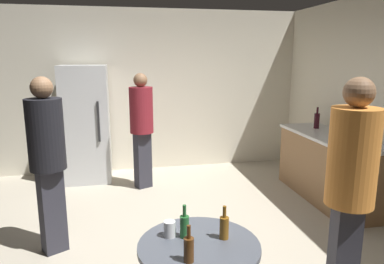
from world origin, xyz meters
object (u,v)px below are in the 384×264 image
foreground_table (199,259)px  beer_bottle_green (184,226)px  wine_bottle_on_counter (317,120)px  kettle (349,137)px  beer_bottle_brown (189,248)px  plastic_cup_white (170,229)px  beer_bottle_amber (224,227)px  person_in_orange_shirt (350,182)px  refrigerator (86,124)px  person_in_maroon_shirt (142,122)px  person_in_black_shirt (47,152)px

foreground_table → beer_bottle_green: size_ratio=3.48×
wine_bottle_on_counter → foreground_table: size_ratio=0.39×
kettle → beer_bottle_brown: kettle is taller
kettle → foreground_table: bearing=-142.9°
plastic_cup_white → beer_bottle_amber: bearing=-15.2°
person_in_orange_shirt → foreground_table: bearing=20.9°
foreground_table → person_in_orange_shirt: person_in_orange_shirt is taller
refrigerator → foreground_table: bearing=-74.4°
beer_bottle_amber → person_in_orange_shirt: bearing=2.1°
person_in_maroon_shirt → person_in_orange_shirt: bearing=-1.4°
foreground_table → beer_bottle_green: bearing=125.3°
beer_bottle_brown → person_in_maroon_shirt: 3.27m
beer_bottle_amber → plastic_cup_white: size_ratio=2.09×
kettle → beer_bottle_green: kettle is taller
kettle → person_in_orange_shirt: (-1.11, -1.61, 0.08)m
refrigerator → wine_bottle_on_counter: 3.48m
wine_bottle_on_counter → plastic_cup_white: size_ratio=2.82×
beer_bottle_brown → plastic_cup_white: size_ratio=2.09×
person_in_black_shirt → person_in_orange_shirt: bearing=29.4°
kettle → refrigerator: bearing=149.3°
beer_bottle_green → person_in_black_shirt: person_in_black_shirt is taller
foreground_table → beer_bottle_amber: beer_bottle_amber is taller
person_in_orange_shirt → person_in_maroon_shirt: (-1.29, 3.01, -0.06)m
beer_bottle_brown → foreground_table: bearing=60.8°
foreground_table → person_in_orange_shirt: (1.12, 0.07, 0.43)m
wine_bottle_on_counter → person_in_black_shirt: 3.68m
foreground_table → beer_bottle_brown: (-0.10, -0.18, 0.19)m
plastic_cup_white → person_in_maroon_shirt: bearing=90.1°
kettle → wine_bottle_on_counter: (0.10, 0.90, 0.05)m
beer_bottle_brown → plastic_cup_white: (-0.07, 0.32, -0.03)m
wine_bottle_on_counter → kettle: bearing=-96.4°
kettle → person_in_black_shirt: (-3.39, -0.24, 0.06)m
foreground_table → person_in_maroon_shirt: bearing=93.3°
foreground_table → refrigerator: bearing=105.6°
wine_bottle_on_counter → plastic_cup_white: wine_bottle_on_counter is taller
refrigerator → person_in_black_shirt: (-0.17, -2.16, 0.13)m
foreground_table → beer_bottle_brown: size_ratio=3.48×
person_in_maroon_shirt → kettle: bearing=35.1°
plastic_cup_white → person_in_maroon_shirt: size_ratio=0.06×
beer_bottle_amber → person_in_maroon_shirt: (-0.36, 3.04, 0.18)m
person_in_orange_shirt → kettle: bearing=-107.4°
beer_bottle_green → person_in_orange_shirt: person_in_orange_shirt is taller
beer_bottle_green → person_in_black_shirt: bearing=129.4°
refrigerator → person_in_maroon_shirt: refrigerator is taller
kettle → wine_bottle_on_counter: size_ratio=0.79×
refrigerator → beer_bottle_brown: bearing=-76.6°
wine_bottle_on_counter → beer_bottle_green: size_ratio=1.35×
person_in_black_shirt → beer_bottle_green: bearing=9.7°
person_in_black_shirt → refrigerator: bearing=145.9°
beer_bottle_amber → person_in_orange_shirt: 0.97m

